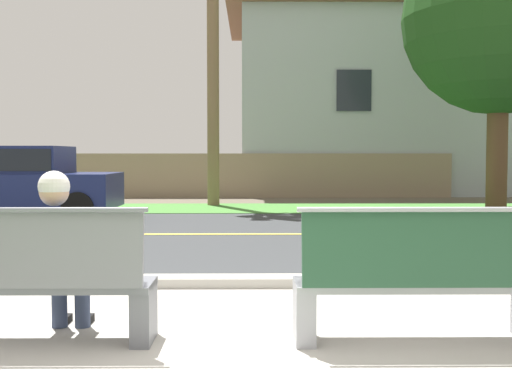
{
  "coord_description": "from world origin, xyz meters",
  "views": [
    {
      "loc": [
        0.19,
        -3.94,
        1.37
      ],
      "look_at": [
        0.26,
        3.47,
        1.0
      ],
      "focal_mm": 43.18,
      "sensor_mm": 36.0,
      "label": 1
    }
  ],
  "objects_px": {
    "bench_right": "(421,282)",
    "car_navy_near": "(12,179)",
    "seated_person_blue": "(59,249)",
    "bench_left": "(25,283)",
    "shade_tree_left": "(507,3)"
  },
  "relations": [
    {
      "from": "bench_left",
      "to": "car_navy_near",
      "type": "height_order",
      "value": "car_navy_near"
    },
    {
      "from": "bench_right",
      "to": "seated_person_blue",
      "type": "bearing_deg",
      "value": 176.3
    },
    {
      "from": "seated_person_blue",
      "to": "car_navy_near",
      "type": "distance_m",
      "value": 9.06
    },
    {
      "from": "bench_left",
      "to": "seated_person_blue",
      "type": "relative_size",
      "value": 1.44
    },
    {
      "from": "bench_right",
      "to": "car_navy_near",
      "type": "height_order",
      "value": "car_navy_near"
    },
    {
      "from": "seated_person_blue",
      "to": "shade_tree_left",
      "type": "relative_size",
      "value": 0.16
    },
    {
      "from": "bench_left",
      "to": "car_navy_near",
      "type": "distance_m",
      "value": 9.15
    },
    {
      "from": "bench_left",
      "to": "bench_right",
      "type": "relative_size",
      "value": 1.0
    },
    {
      "from": "car_navy_near",
      "to": "bench_right",
      "type": "bearing_deg",
      "value": -53.96
    },
    {
      "from": "car_navy_near",
      "to": "shade_tree_left",
      "type": "bearing_deg",
      "value": 10.9
    },
    {
      "from": "seated_person_blue",
      "to": "car_navy_near",
      "type": "bearing_deg",
      "value": 113.11
    },
    {
      "from": "shade_tree_left",
      "to": "bench_left",
      "type": "bearing_deg",
      "value": -126.29
    },
    {
      "from": "bench_right",
      "to": "seated_person_blue",
      "type": "relative_size",
      "value": 1.44
    },
    {
      "from": "bench_right",
      "to": "seated_person_blue",
      "type": "xyz_separation_m",
      "value": [
        -2.63,
        0.17,
        0.22
      ]
    },
    {
      "from": "bench_right",
      "to": "seated_person_blue",
      "type": "distance_m",
      "value": 2.65
    }
  ]
}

